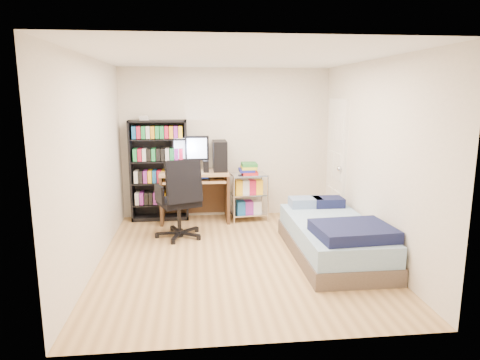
{
  "coord_description": "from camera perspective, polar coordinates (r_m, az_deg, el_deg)",
  "views": [
    {
      "loc": [
        -0.53,
        -5.22,
        2.06
      ],
      "look_at": [
        0.07,
        0.4,
        0.93
      ],
      "focal_mm": 32.0,
      "sensor_mm": 36.0,
      "label": 1
    }
  ],
  "objects": [
    {
      "name": "bed",
      "position": [
        5.69,
        12.33,
        -7.45
      ],
      "size": [
        1.02,
        2.04,
        0.58
      ],
      "color": "brown",
      "rests_on": "room"
    },
    {
      "name": "office_chair",
      "position": [
        6.28,
        -7.98,
        -4.36
      ],
      "size": [
        0.91,
        0.91,
        1.18
      ],
      "rotation": [
        0.0,
        0.0,
        0.38
      ],
      "color": "black",
      "rests_on": "room"
    },
    {
      "name": "wire_cart",
      "position": [
        7.07,
        1.13,
        -0.4
      ],
      "size": [
        0.63,
        0.49,
        0.96
      ],
      "rotation": [
        0.0,
        0.0,
        0.1
      ],
      "color": "silver",
      "rests_on": "room"
    },
    {
      "name": "room",
      "position": [
        5.31,
        -0.28,
        2.52
      ],
      "size": [
        3.58,
        4.08,
        2.58
      ],
      "color": "tan",
      "rests_on": "ground"
    },
    {
      "name": "media_shelf",
      "position": [
        7.18,
        -10.74,
        1.42
      ],
      "size": [
        0.93,
        0.31,
        1.73
      ],
      "color": "black",
      "rests_on": "room"
    },
    {
      "name": "door",
      "position": [
        7.03,
        12.72,
        2.34
      ],
      "size": [
        0.12,
        0.8,
        2.0
      ],
      "color": "white",
      "rests_on": "room"
    },
    {
      "name": "computer_desk",
      "position": [
        7.09,
        -5.2,
        0.64
      ],
      "size": [
        1.11,
        0.64,
        1.4
      ],
      "color": "tan",
      "rests_on": "room"
    }
  ]
}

